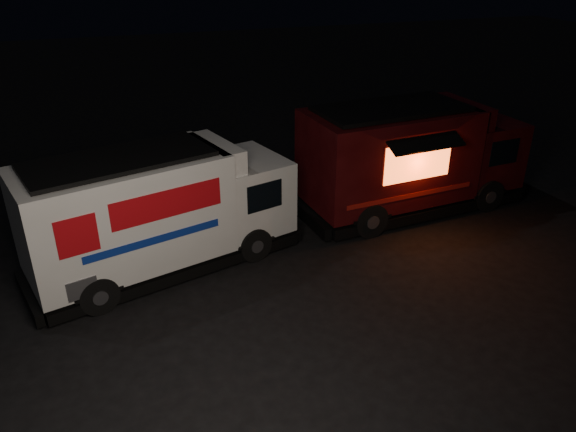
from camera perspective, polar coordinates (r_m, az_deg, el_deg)
The scene contains 3 objects.
ground at distance 12.08m, azimuth 1.59°, elevation -9.62°, with size 80.00×80.00×0.00m, color black.
white_truck at distance 13.27m, azimuth -12.60°, elevation 0.62°, with size 6.48×2.21×2.94m, color silver, non-canonical shape.
red_truck at distance 16.32m, azimuth 12.65°, elevation 5.87°, with size 6.68×2.46×3.11m, color #3E0B0D, non-canonical shape.
Camera 1 is at (-3.45, -9.14, 7.10)m, focal length 35.00 mm.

